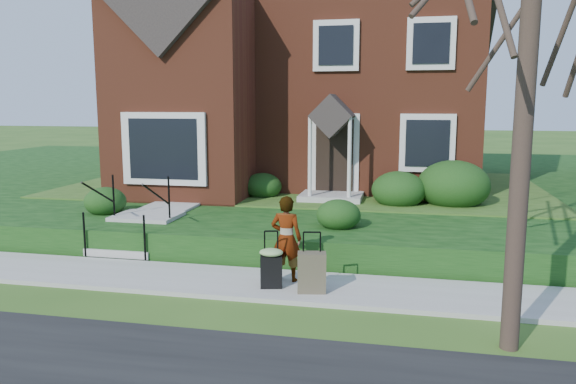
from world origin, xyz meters
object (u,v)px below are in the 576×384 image
(suitcase_black, at_px, (271,266))
(suitcase_olive, at_px, (312,272))
(woman, at_px, (286,239))
(front_steps, at_px, (138,228))

(suitcase_black, xyz_separation_m, suitcase_olive, (0.70, -0.09, -0.04))
(woman, height_order, suitcase_black, woman)
(suitcase_black, relative_size, suitcase_olive, 0.97)
(front_steps, bearing_deg, suitcase_olive, -27.56)
(woman, bearing_deg, front_steps, -21.41)
(suitcase_olive, bearing_deg, woman, 125.76)
(suitcase_black, height_order, suitcase_olive, suitcase_olive)
(front_steps, distance_m, suitcase_olive, 4.69)
(suitcase_olive, bearing_deg, suitcase_black, 162.46)
(woman, height_order, suitcase_olive, woman)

